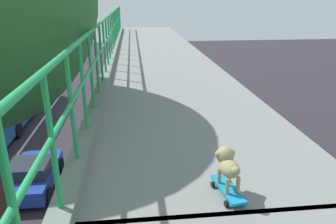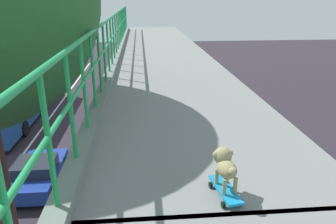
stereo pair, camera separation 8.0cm
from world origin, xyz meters
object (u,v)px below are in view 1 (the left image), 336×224
(toy_skateboard, at_px, (228,189))
(small_dog, at_px, (228,163))
(city_bus, at_px, (11,92))
(car_blue_fifth, at_px, (32,175))

(toy_skateboard, height_order, small_dog, small_dog)
(toy_skateboard, distance_m, small_dog, 0.24)
(city_bus, height_order, small_dog, small_dog)
(city_bus, bearing_deg, toy_skateboard, -64.67)
(car_blue_fifth, height_order, toy_skateboard, toy_skateboard)
(car_blue_fifth, relative_size, toy_skateboard, 7.80)
(city_bus, bearing_deg, small_dog, -64.63)
(toy_skateboard, bearing_deg, car_blue_fifth, 117.56)
(city_bus, xyz_separation_m, toy_skateboard, (9.15, -19.33, 4.48))
(car_blue_fifth, xyz_separation_m, small_dog, (5.42, -10.35, 6.00))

